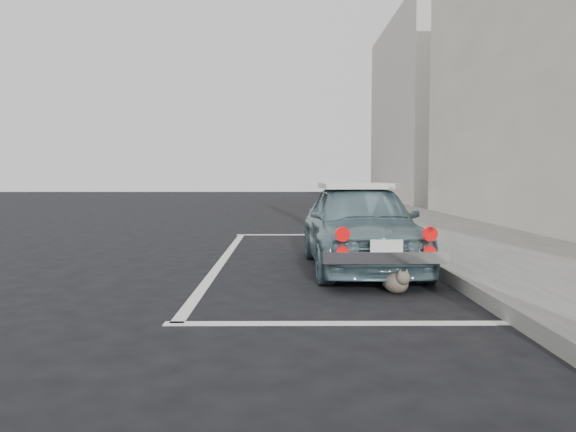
{
  "coord_description": "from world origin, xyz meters",
  "views": [
    {
      "loc": [
        -0.02,
        -4.98,
        1.19
      ],
      "look_at": [
        0.02,
        1.36,
        0.75
      ],
      "focal_mm": 35.0,
      "sensor_mm": 36.0,
      "label": 1
    }
  ],
  "objects": [
    {
      "name": "cat",
      "position": [
        1.13,
        0.69,
        0.13
      ],
      "size": [
        0.33,
        0.5,
        0.28
      ],
      "rotation": [
        0.0,
        0.0,
        0.31
      ],
      "color": "#796C5C",
      "rests_on": "ground"
    },
    {
      "name": "retro_coupe",
      "position": [
        0.96,
        2.26,
        0.58
      ],
      "size": [
        1.43,
        3.38,
        1.14
      ],
      "rotation": [
        0.0,
        0.0,
        0.03
      ],
      "color": "slate",
      "rests_on": "ground"
    },
    {
      "name": "ground",
      "position": [
        0.0,
        0.0,
        0.0
      ],
      "size": [
        80.0,
        80.0,
        0.0
      ],
      "primitive_type": "plane",
      "color": "black",
      "rests_on": "ground"
    },
    {
      "name": "pline_rear",
      "position": [
        0.5,
        -0.5,
        0.0
      ],
      "size": [
        3.0,
        0.12,
        0.01
      ],
      "primitive_type": "cube",
      "color": "silver",
      "rests_on": "ground"
    },
    {
      "name": "sidewalk",
      "position": [
        3.2,
        2.0,
        0.07
      ],
      "size": [
        2.8,
        40.0,
        0.15
      ],
      "primitive_type": "cube",
      "color": "#61615D",
      "rests_on": "ground"
    },
    {
      "name": "pline_side",
      "position": [
        -0.9,
        3.0,
        0.0
      ],
      "size": [
        0.12,
        7.0,
        0.01
      ],
      "primitive_type": "cube",
      "color": "silver",
      "rests_on": "ground"
    },
    {
      "name": "pline_front",
      "position": [
        0.5,
        6.5,
        0.0
      ],
      "size": [
        3.0,
        0.12,
        0.01
      ],
      "primitive_type": "cube",
      "color": "silver",
      "rests_on": "ground"
    },
    {
      "name": "building_far",
      "position": [
        6.35,
        20.0,
        4.0
      ],
      "size": [
        3.5,
        10.0,
        8.0
      ],
      "primitive_type": "cube",
      "color": "beige",
      "rests_on": "ground"
    }
  ]
}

